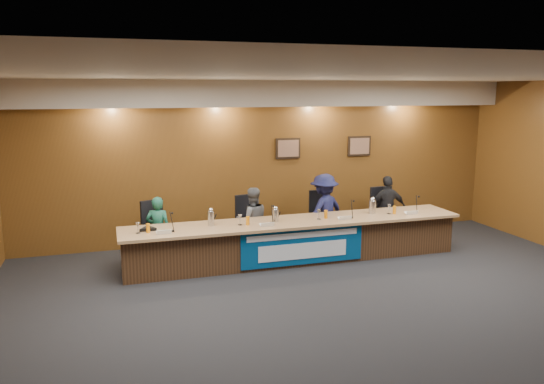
{
  "coord_description": "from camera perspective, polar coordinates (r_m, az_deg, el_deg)",
  "views": [
    {
      "loc": [
        -3.09,
        -6.22,
        3.0
      ],
      "look_at": [
        -0.34,
        2.69,
        1.22
      ],
      "focal_mm": 35.0,
      "sensor_mm": 36.0,
      "label": 1
    }
  ],
  "objects": [
    {
      "name": "panelist_d",
      "position": [
        10.88,
        12.3,
        -1.8
      ],
      "size": [
        0.82,
        0.42,
        1.34
      ],
      "primitive_type": "imported",
      "rotation": [
        0.0,
        0.0,
        3.02
      ],
      "color": "black",
      "rests_on": "floor"
    },
    {
      "name": "water_glass_a",
      "position": [
        8.77,
        -14.23,
        -3.78
      ],
      "size": [
        0.08,
        0.08,
        0.18
      ],
      "primitive_type": "cylinder",
      "color": "silver",
      "rests_on": "dais_top"
    },
    {
      "name": "water_glass_b",
      "position": [
        9.05,
        -3.46,
        -3.02
      ],
      "size": [
        0.08,
        0.08,
        0.18
      ],
      "primitive_type": "cylinder",
      "color": "silver",
      "rests_on": "dais_top"
    },
    {
      "name": "carafe_mid",
      "position": [
        9.26,
        0.36,
        -2.55
      ],
      "size": [
        0.11,
        0.11,
        0.22
      ],
      "primitive_type": "cylinder",
      "color": "silver",
      "rests_on": "dais_top"
    },
    {
      "name": "juice_glass_c",
      "position": [
        9.55,
        5.81,
        -2.4
      ],
      "size": [
        0.06,
        0.06,
        0.15
      ],
      "primitive_type": "cylinder",
      "color": "orange",
      "rests_on": "dais_top"
    },
    {
      "name": "wall_photo_left",
      "position": [
        10.83,
        1.74,
        4.72
      ],
      "size": [
        0.52,
        0.04,
        0.42
      ],
      "primitive_type": "cube",
      "color": "black",
      "rests_on": "wall_back"
    },
    {
      "name": "water_glass_d",
      "position": [
        10.08,
        12.48,
        -1.82
      ],
      "size": [
        0.08,
        0.08,
        0.18
      ],
      "primitive_type": "cylinder",
      "color": "silver",
      "rests_on": "dais_top"
    },
    {
      "name": "carafe_left",
      "position": [
        9.04,
        -6.58,
        -2.84
      ],
      "size": [
        0.11,
        0.11,
        0.25
      ],
      "primitive_type": "cylinder",
      "color": "silver",
      "rests_on": "dais_top"
    },
    {
      "name": "nameplate_d",
      "position": [
        10.13,
        14.85,
        -2.12
      ],
      "size": [
        0.24,
        0.08,
        0.1
      ],
      "primitive_type": "cube",
      "rotation": [
        0.31,
        0.0,
        0.0
      ],
      "color": "white",
      "rests_on": "dais_top"
    },
    {
      "name": "microphone_b",
      "position": [
        9.15,
        -0.04,
        -3.35
      ],
      "size": [
        0.07,
        0.07,
        0.02
      ],
      "primitive_type": "cylinder",
      "color": "black",
      "rests_on": "dais_top"
    },
    {
      "name": "nameplate_c",
      "position": [
        9.48,
        7.92,
        -2.74
      ],
      "size": [
        0.24,
        0.08,
        0.1
      ],
      "primitive_type": "cube",
      "rotation": [
        0.31,
        0.0,
        0.0
      ],
      "color": "white",
      "rests_on": "dais_top"
    },
    {
      "name": "microphone_a",
      "position": [
        8.79,
        -10.69,
        -4.14
      ],
      "size": [
        0.07,
        0.07,
        0.02
      ],
      "primitive_type": "cylinder",
      "color": "black",
      "rests_on": "dais_top"
    },
    {
      "name": "water_glass_c",
      "position": [
        9.46,
        5.07,
        -2.42
      ],
      "size": [
        0.08,
        0.08,
        0.18
      ],
      "primitive_type": "cylinder",
      "color": "silver",
      "rests_on": "dais_top"
    },
    {
      "name": "soffit",
      "position": [
        10.44,
        0.06,
        10.54
      ],
      "size": [
        10.0,
        0.5,
        0.5
      ],
      "primitive_type": "cube",
      "color": "beige",
      "rests_on": "wall_back"
    },
    {
      "name": "wall_back",
      "position": [
        10.77,
        -0.34,
        3.35
      ],
      "size": [
        10.0,
        0.04,
        3.2
      ],
      "primitive_type": "cube",
      "color": "#593614",
      "rests_on": "floor"
    },
    {
      "name": "speakerphone",
      "position": [
        8.94,
        -13.22,
        -3.88
      ],
      "size": [
        0.32,
        0.32,
        0.05
      ],
      "primitive_type": "cylinder",
      "color": "black",
      "rests_on": "dais_top"
    },
    {
      "name": "juice_glass_a",
      "position": [
        8.78,
        -13.19,
        -3.82
      ],
      "size": [
        0.06,
        0.06,
        0.15
      ],
      "primitive_type": "cylinder",
      "color": "orange",
      "rests_on": "dais_top"
    },
    {
      "name": "nameplate_a",
      "position": [
        8.63,
        -11.53,
        -4.21
      ],
      "size": [
        0.24,
        0.08,
        0.1
      ],
      "primitive_type": "cube",
      "rotation": [
        0.31,
        0.0,
        0.0
      ],
      "color": "white",
      "rests_on": "dais_top"
    },
    {
      "name": "panelist_b",
      "position": [
        9.84,
        -2.15,
        -3.13
      ],
      "size": [
        0.63,
        0.51,
        1.26
      ],
      "primitive_type": "imported",
      "rotation": [
        0.0,
        0.0,
        3.09
      ],
      "color": "#4E5054",
      "rests_on": "floor"
    },
    {
      "name": "panelist_a",
      "position": [
        9.56,
        -12.13,
        -3.99
      ],
      "size": [
        0.5,
        0.41,
        1.19
      ],
      "primitive_type": "imported",
      "rotation": [
        0.0,
        0.0,
        2.82
      ],
      "color": "#19513E",
      "rests_on": "floor"
    },
    {
      "name": "dais_body",
      "position": [
        9.53,
        2.47,
        -5.33
      ],
      "size": [
        6.0,
        0.8,
        0.7
      ],
      "primitive_type": "cube",
      "color": "#3E2616",
      "rests_on": "floor"
    },
    {
      "name": "juice_glass_b",
      "position": [
        9.04,
        -2.63,
        -3.11
      ],
      "size": [
        0.06,
        0.06,
        0.15
      ],
      "primitive_type": "cylinder",
      "color": "orange",
      "rests_on": "dais_top"
    },
    {
      "name": "office_chair_a",
      "position": [
        9.69,
        -12.16,
        -4.51
      ],
      "size": [
        0.62,
        0.62,
        0.08
      ],
      "primitive_type": "cube",
      "rotation": [
        0.0,
        0.0,
        0.36
      ],
      "color": "black",
      "rests_on": "floor"
    },
    {
      "name": "office_chair_b",
      "position": [
        9.97,
        -2.29,
        -3.83
      ],
      "size": [
        0.57,
        0.57,
        0.08
      ],
      "primitive_type": "cube",
      "rotation": [
        0.0,
        0.0,
        0.21
      ],
      "color": "black",
      "rests_on": "floor"
    },
    {
      "name": "floor",
      "position": [
        7.57,
        8.71,
        -12.67
      ],
      "size": [
        10.0,
        10.0,
        0.0
      ],
      "primitive_type": "plane",
      "color": "black",
      "rests_on": "ground"
    },
    {
      "name": "juice_glass_d",
      "position": [
        10.1,
        13.03,
        -1.9
      ],
      "size": [
        0.06,
        0.06,
        0.15
      ],
      "primitive_type": "cylinder",
      "color": "orange",
      "rests_on": "dais_top"
    },
    {
      "name": "microphone_c",
      "position": [
        9.67,
        8.47,
        -2.7
      ],
      "size": [
        0.07,
        0.07,
        0.02
      ],
      "primitive_type": "cylinder",
      "color": "black",
      "rests_on": "dais_top"
    },
    {
      "name": "banner_text_lower",
      "position": [
        9.16,
        3.37,
        -6.34
      ],
      "size": [
        1.6,
        0.01,
        0.28
      ],
      "primitive_type": "cube",
      "color": "silver",
      "rests_on": "banner"
    },
    {
      "name": "office_chair_c",
      "position": [
        10.42,
        5.38,
        -3.23
      ],
      "size": [
        0.55,
        0.55,
        0.08
      ],
      "primitive_type": "cube",
      "rotation": [
        0.0,
        0.0,
        -0.15
      ],
      "color": "black",
      "rests_on": "floor"
    },
    {
      "name": "banner_text_upper",
      "position": [
        9.08,
        3.39,
        -4.65
      ],
      "size": [
        2.0,
        0.01,
        0.1
      ],
      "primitive_type": "cube",
      "color": "silver",
      "rests_on": "banner"
    },
    {
      "name": "carafe_right",
      "position": [
        10.06,
        10.74,
        -1.6
      ],
      "size": [
        0.13,
        0.13,
        0.24
      ],
      "primitive_type": "cylinder",
      "color": "silver",
      "rests_on": "dais_top"
    },
    {
      "name": "banner",
      "position": [
        9.15,
        3.35,
        -5.84
      ],
      "size": [
        2.2,
        0.02,
        0.65
      ],
      "primitive_type": "cube",
      "color": "navy",
      "rests_on": "dais_body"
    },
    {
      "name": "ceiling",
      "position": [
        6.95,
        9.48,
        12.33
      ],
      "size": [
        10.0,
        8.0,
        0.04
      ],
      "primitive_type": "cube",
      "color": "silver",
      "rests_on": "wall_back"
    },
    {
      "name": "wall_photo_right",
      "position": [
        11.45,
        9.36,
        4.91
      ],
      "size": [
        0.52,
        0.04,
        0.42
      ],
      "primitive_type": "cube",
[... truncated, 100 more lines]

